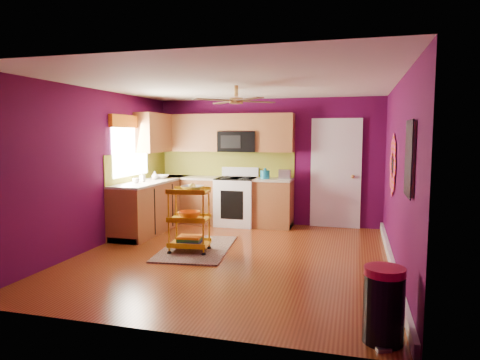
% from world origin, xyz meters
% --- Properties ---
extents(ground, '(5.00, 5.00, 0.00)m').
position_xyz_m(ground, '(0.00, 0.00, 0.00)').
color(ground, '#66290F').
rests_on(ground, ground).
extents(room_envelope, '(4.54, 5.04, 2.52)m').
position_xyz_m(room_envelope, '(0.03, 0.00, 1.63)').
color(room_envelope, '#4E093B').
rests_on(room_envelope, ground).
extents(lower_cabinets, '(2.81, 2.31, 0.94)m').
position_xyz_m(lower_cabinets, '(-1.35, 1.82, 0.43)').
color(lower_cabinets, brown).
rests_on(lower_cabinets, ground).
extents(electric_range, '(0.76, 0.66, 1.13)m').
position_xyz_m(electric_range, '(-0.55, 2.17, 0.48)').
color(electric_range, white).
rests_on(electric_range, ground).
extents(upper_cabinetry, '(2.80, 2.30, 1.26)m').
position_xyz_m(upper_cabinetry, '(-1.24, 2.17, 1.80)').
color(upper_cabinetry, brown).
rests_on(upper_cabinetry, ground).
extents(left_window, '(0.08, 1.35, 1.08)m').
position_xyz_m(left_window, '(-2.22, 1.05, 1.74)').
color(left_window, white).
rests_on(left_window, ground).
extents(panel_door, '(0.95, 0.11, 2.15)m').
position_xyz_m(panel_door, '(1.35, 2.47, 1.02)').
color(panel_door, white).
rests_on(panel_door, ground).
extents(right_wall_art, '(0.04, 2.74, 1.04)m').
position_xyz_m(right_wall_art, '(2.23, -0.34, 1.44)').
color(right_wall_art, black).
rests_on(right_wall_art, ground).
extents(ceiling_fan, '(1.01, 1.01, 0.26)m').
position_xyz_m(ceiling_fan, '(0.00, 0.20, 2.29)').
color(ceiling_fan, '#BF8C3F').
rests_on(ceiling_fan, ground).
extents(shag_rug, '(1.19, 1.76, 0.02)m').
position_xyz_m(shag_rug, '(-0.66, 0.23, 0.01)').
color(shag_rug, black).
rests_on(shag_rug, ground).
extents(rolling_cart, '(0.63, 0.49, 1.07)m').
position_xyz_m(rolling_cart, '(-0.69, 0.04, 0.55)').
color(rolling_cart, gold).
rests_on(rolling_cart, ground).
extents(trash_can, '(0.45, 0.45, 0.66)m').
position_xyz_m(trash_can, '(1.98, -2.18, 0.33)').
color(trash_can, black).
rests_on(trash_can, ground).
extents(teal_kettle, '(0.18, 0.18, 0.21)m').
position_xyz_m(teal_kettle, '(0.03, 2.17, 1.02)').
color(teal_kettle, '#147597').
rests_on(teal_kettle, lower_cabinets).
extents(toaster, '(0.22, 0.15, 0.18)m').
position_xyz_m(toaster, '(0.40, 2.22, 1.03)').
color(toaster, beige).
rests_on(toaster, lower_cabinets).
extents(soap_bottle_a, '(0.08, 0.08, 0.18)m').
position_xyz_m(soap_bottle_a, '(-2.00, 1.04, 1.03)').
color(soap_bottle_a, '#EA3F72').
rests_on(soap_bottle_a, lower_cabinets).
extents(soap_bottle_b, '(0.12, 0.12, 0.16)m').
position_xyz_m(soap_bottle_b, '(-1.98, 1.49, 1.02)').
color(soap_bottle_b, white).
rests_on(soap_bottle_b, lower_cabinets).
extents(counter_dish, '(0.29, 0.29, 0.07)m').
position_xyz_m(counter_dish, '(-1.93, 1.67, 0.98)').
color(counter_dish, white).
rests_on(counter_dish, lower_cabinets).
extents(counter_cup, '(0.12, 0.12, 0.09)m').
position_xyz_m(counter_cup, '(-1.99, 0.79, 0.99)').
color(counter_cup, white).
rests_on(counter_cup, lower_cabinets).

